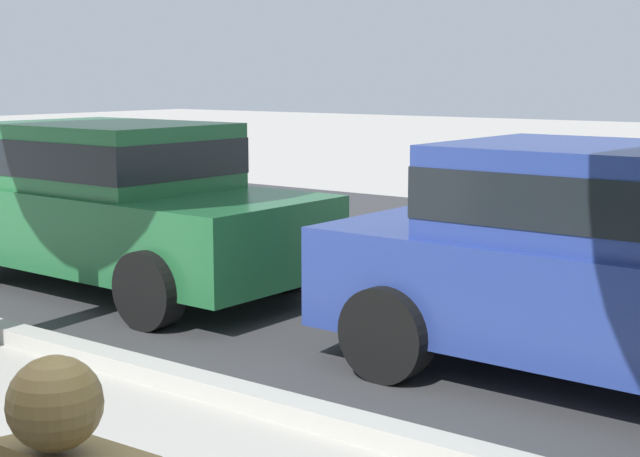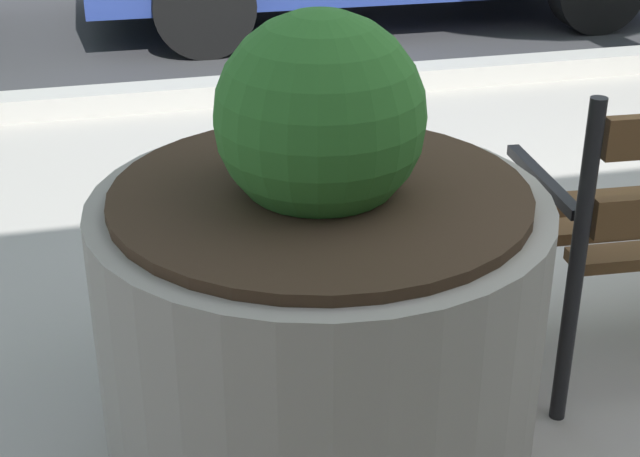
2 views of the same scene
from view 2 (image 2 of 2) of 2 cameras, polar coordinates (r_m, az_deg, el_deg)
name	(u,v)px [view 2 (image 2 of 2)]	position (r m, az deg, el deg)	size (l,w,h in m)	color
curb_stone	(492,71)	(5.73, 10.19, 9.22)	(60.00, 0.20, 0.12)	#B2AFA8
concrete_planter	(320,289)	(2.54, 0.00, -3.60)	(1.19, 1.19, 1.17)	gray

